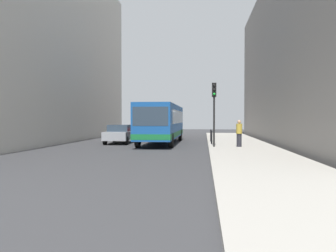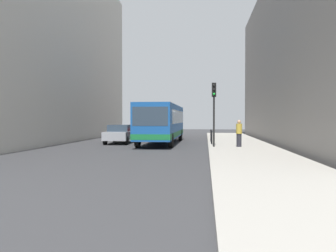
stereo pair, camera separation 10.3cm
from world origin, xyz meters
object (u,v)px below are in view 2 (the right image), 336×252
car_beside_bus (120,133)px  bollard_mid (211,136)px  bus (162,122)px  car_behind_bus (170,129)px  pedestrian_near_signal (239,133)px  traffic_light (214,102)px  bollard_near (212,137)px

car_beside_bus → bollard_mid: size_ratio=4.69×
bus → car_behind_bus: bearing=-87.0°
bus → pedestrian_near_signal: (5.54, -4.33, -0.72)m
bollard_mid → traffic_light: bearing=-88.8°
car_beside_bus → bus: bearing=-178.7°
car_behind_bus → pedestrian_near_signal: bearing=111.6°
pedestrian_near_signal → traffic_light: bearing=-102.0°
traffic_light → pedestrian_near_signal: (1.61, 0.17, -2.00)m
pedestrian_near_signal → bollard_mid: bearing=-178.2°
pedestrian_near_signal → bus: bearing=-146.1°
traffic_light → pedestrian_near_signal: size_ratio=2.38×
car_behind_bus → bus: bearing=91.8°
car_beside_bus → car_behind_bus: size_ratio=1.01×
bus → traffic_light: traffic_light is taller
car_behind_bus → bollard_mid: 10.75m
bus → car_beside_bus: size_ratio=2.47×
bollard_near → pedestrian_near_signal: size_ratio=0.55×
car_behind_bus → traffic_light: (4.42, -14.75, 2.22)m
car_beside_bus → bollard_near: 7.45m
car_beside_bus → traffic_light: (7.28, -4.32, 2.22)m
pedestrian_near_signal → car_behind_bus: bearing=-175.6°
bus → pedestrian_near_signal: size_ratio=6.41×
bollard_near → pedestrian_near_signal: (1.71, -2.18, 0.38)m
traffic_light → bollard_near: (-0.10, 2.35, -2.38)m
car_beside_bus → bollard_near: (7.18, -1.97, -0.16)m
car_beside_bus → traffic_light: traffic_light is taller
bus → car_behind_bus: bus is taller
traffic_light → bollard_near: 3.35m
car_behind_bus → car_beside_bus: bearing=73.8°
car_behind_bus → traffic_light: bearing=105.8°
bollard_near → bollard_mid: size_ratio=1.00×
bus → bollard_near: (3.84, -2.15, -1.10)m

